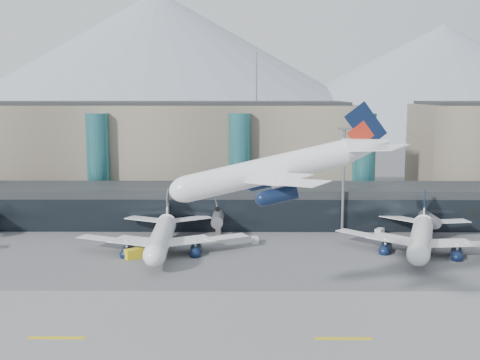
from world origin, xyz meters
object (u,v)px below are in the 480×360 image
at_px(jet_parked_mid, 163,228).
at_px(veh_d, 380,232).
at_px(lightmast_mid, 343,174).
at_px(veh_b, 151,242).
at_px(veh_h, 134,254).
at_px(veh_g, 255,240).
at_px(jet_parked_right, 422,228).
at_px(hero_jet, 289,160).

bearing_deg(jet_parked_mid, veh_d, -77.27).
distance_m(lightmast_mid, veh_b, 48.19).
xyz_separation_m(lightmast_mid, veh_h, (-46.41, -22.59, -13.41)).
relative_size(jet_parked_mid, veh_h, 10.60).
bearing_deg(veh_d, veh_g, 137.46).
xyz_separation_m(jet_parked_mid, veh_d, (50.05, 13.42, -3.94)).
bearing_deg(lightmast_mid, jet_parked_mid, -159.56).
height_order(veh_b, veh_h, veh_h).
bearing_deg(jet_parked_right, hero_jet, 162.24).
height_order(jet_parked_right, veh_d, jet_parked_right).
height_order(lightmast_mid, jet_parked_right, lightmast_mid).
distance_m(jet_parked_mid, jet_parked_right, 56.03).
distance_m(lightmast_mid, veh_h, 53.33).
relative_size(hero_jet, jet_parked_mid, 0.84).
height_order(veh_d, veh_g, veh_d).
xyz_separation_m(lightmast_mid, veh_d, (8.66, -2.00, -13.62)).
distance_m(veh_b, veh_g, 23.37).
xyz_separation_m(hero_jet, veh_g, (-3.68, 49.88, -23.88)).
xyz_separation_m(veh_b, veh_h, (-1.92, -10.02, 0.21)).
xyz_separation_m(jet_parked_right, veh_d, (-5.99, 13.50, -3.96)).
bearing_deg(veh_g, veh_h, -68.70).
bearing_deg(veh_d, veh_b, 134.12).
height_order(lightmast_mid, veh_d, lightmast_mid).
bearing_deg(lightmast_mid, veh_g, -155.29).
bearing_deg(hero_jet, veh_d, 60.22).
xyz_separation_m(veh_d, veh_h, (-55.07, -20.59, 0.21)).
bearing_deg(jet_parked_right, veh_b, 105.54).
bearing_deg(jet_parked_mid, lightmast_mid, -71.84).
xyz_separation_m(hero_jet, veh_h, (-28.80, 37.08, -23.58)).
height_order(jet_parked_mid, veh_d, jet_parked_mid).
bearing_deg(veh_h, veh_g, -6.88).
bearing_deg(veh_g, jet_parked_mid, -80.06).
relative_size(veh_b, veh_d, 1.00).
height_order(hero_jet, jet_parked_mid, hero_jet).
bearing_deg(veh_h, lightmast_mid, -7.91).
relative_size(veh_b, veh_g, 1.15).
bearing_deg(hero_jet, jet_parked_mid, 112.95).
distance_m(veh_b, veh_d, 54.19).
relative_size(jet_parked_right, veh_h, 10.67).
distance_m(veh_b, veh_h, 10.21).
bearing_deg(hero_jet, veh_g, 88.92).
xyz_separation_m(veh_b, veh_g, (23.20, 2.77, -0.10)).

